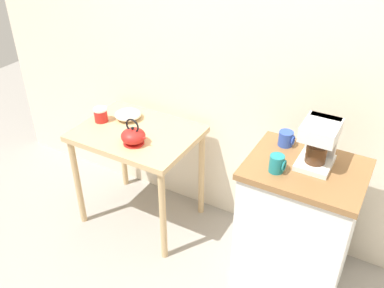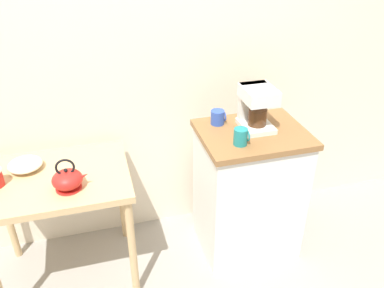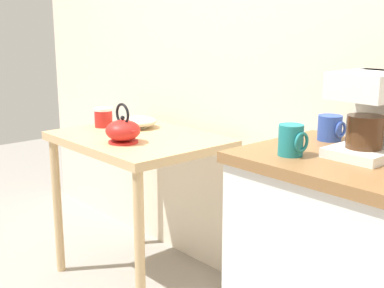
{
  "view_description": "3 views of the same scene",
  "coord_description": "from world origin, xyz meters",
  "px_view_note": "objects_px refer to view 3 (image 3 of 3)",
  "views": [
    {
      "loc": [
        0.94,
        -1.9,
        2.19
      ],
      "look_at": [
        -0.11,
        -0.04,
        0.84
      ],
      "focal_mm": 39.26,
      "sensor_mm": 36.0,
      "label": 1
    },
    {
      "loc": [
        -0.33,
        -1.88,
        2.0
      ],
      "look_at": [
        0.19,
        -0.02,
        0.87
      ],
      "focal_mm": 36.94,
      "sensor_mm": 36.0,
      "label": 2
    },
    {
      "loc": [
        1.4,
        -1.37,
        1.28
      ],
      "look_at": [
        -0.11,
        -0.03,
        0.81
      ],
      "focal_mm": 48.1,
      "sensor_mm": 36.0,
      "label": 3
    }
  ],
  "objects_px": {
    "mug_blue": "(330,128)",
    "teakettle": "(123,130)",
    "mug_dark_teal": "(291,140)",
    "bowl_stoneware": "(138,122)",
    "coffee_maker": "(372,111)",
    "canister_enamel": "(103,117)"
  },
  "relations": [
    {
      "from": "canister_enamel",
      "to": "teakettle",
      "type": "bearing_deg",
      "value": -19.07
    },
    {
      "from": "bowl_stoneware",
      "to": "coffee_maker",
      "type": "xyz_separation_m",
      "value": [
        1.34,
        -0.08,
        0.24
      ]
    },
    {
      "from": "canister_enamel",
      "to": "mug_blue",
      "type": "xyz_separation_m",
      "value": [
        1.28,
        0.13,
        0.12
      ]
    },
    {
      "from": "bowl_stoneware",
      "to": "teakettle",
      "type": "relative_size",
      "value": 0.97
    },
    {
      "from": "teakettle",
      "to": "coffee_maker",
      "type": "xyz_separation_m",
      "value": [
        1.11,
        0.17,
        0.21
      ]
    },
    {
      "from": "coffee_maker",
      "to": "mug_dark_teal",
      "type": "relative_size",
      "value": 2.67
    },
    {
      "from": "canister_enamel",
      "to": "mug_dark_teal",
      "type": "height_order",
      "value": "mug_dark_teal"
    },
    {
      "from": "mug_blue",
      "to": "mug_dark_teal",
      "type": "xyz_separation_m",
      "value": [
        0.04,
        -0.27,
        0.0
      ]
    },
    {
      "from": "coffee_maker",
      "to": "mug_blue",
      "type": "xyz_separation_m",
      "value": [
        -0.2,
        0.09,
        -0.1
      ]
    },
    {
      "from": "teakettle",
      "to": "mug_dark_teal",
      "type": "relative_size",
      "value": 1.99
    },
    {
      "from": "mug_dark_teal",
      "to": "coffee_maker",
      "type": "bearing_deg",
      "value": 48.12
    },
    {
      "from": "mug_blue",
      "to": "bowl_stoneware",
      "type": "bearing_deg",
      "value": -179.56
    },
    {
      "from": "canister_enamel",
      "to": "mug_blue",
      "type": "distance_m",
      "value": 1.29
    },
    {
      "from": "bowl_stoneware",
      "to": "canister_enamel",
      "type": "height_order",
      "value": "canister_enamel"
    },
    {
      "from": "canister_enamel",
      "to": "bowl_stoneware",
      "type": "bearing_deg",
      "value": 40.05
    },
    {
      "from": "coffee_maker",
      "to": "mug_blue",
      "type": "relative_size",
      "value": 2.88
    },
    {
      "from": "coffee_maker",
      "to": "teakettle",
      "type": "bearing_deg",
      "value": -171.5
    },
    {
      "from": "bowl_stoneware",
      "to": "mug_blue",
      "type": "relative_size",
      "value": 2.09
    },
    {
      "from": "mug_blue",
      "to": "canister_enamel",
      "type": "bearing_deg",
      "value": -174.24
    },
    {
      "from": "bowl_stoneware",
      "to": "mug_blue",
      "type": "height_order",
      "value": "mug_blue"
    },
    {
      "from": "bowl_stoneware",
      "to": "coffee_maker",
      "type": "height_order",
      "value": "coffee_maker"
    },
    {
      "from": "mug_blue",
      "to": "teakettle",
      "type": "bearing_deg",
      "value": -164.01
    }
  ]
}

